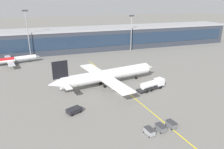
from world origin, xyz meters
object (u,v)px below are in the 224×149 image
object	(u,v)px
main_airliner	(107,75)
pushback_tug	(74,110)
baggage_cart_2	(171,124)
baggage_cart_0	(149,131)
fuel_tanker	(152,85)
commuter_jet_near	(11,60)
baggage_cart_1	(161,128)

from	to	relation	value
main_airliner	pushback_tug	xyz separation A→B (m)	(-14.29, -15.77, -2.93)
baggage_cart_2	baggage_cart_0	bearing A→B (deg)	-172.34
main_airliner	fuel_tanker	size ratio (longest dim) A/B	3.69
pushback_tug	commuter_jet_near	xyz separation A→B (m)	(-20.08, 54.69, 1.44)
baggage_cart_0	commuter_jet_near	world-z (taller)	commuter_jet_near
main_airliner	baggage_cart_0	size ratio (longest dim) A/B	14.45
baggage_cart_0	pushback_tug	bearing A→B (deg)	133.28
main_airliner	fuel_tanker	xyz separation A→B (m)	(13.26, -8.60, -2.03)
commuter_jet_near	baggage_cart_1	bearing A→B (deg)	-61.61
baggage_cart_0	commuter_jet_near	distance (m)	77.84
main_airliner	baggage_cart_1	xyz separation A→B (m)	(3.15, -30.49, -3.00)
fuel_tanker	baggage_cart_2	bearing A→B (deg)	-107.92
main_airliner	baggage_cart_2	world-z (taller)	main_airliner
pushback_tug	commuter_jet_near	bearing A→B (deg)	110.16
main_airliner	baggage_cart_2	distance (m)	30.87
baggage_cart_1	baggage_cart_0	bearing A→B (deg)	-172.34
fuel_tanker	baggage_cart_0	size ratio (longest dim) A/B	3.91
main_airliner	baggage_cart_1	bearing A→B (deg)	-84.11
fuel_tanker	baggage_cart_1	world-z (taller)	fuel_tanker
pushback_tug	baggage_cart_0	distance (m)	20.81
baggage_cart_1	baggage_cart_2	size ratio (longest dim) A/B	1.00
pushback_tug	commuter_jet_near	world-z (taller)	commuter_jet_near
main_airliner	commuter_jet_near	world-z (taller)	main_airliner
main_airliner	baggage_cart_1	world-z (taller)	main_airliner
main_airliner	baggage_cart_0	world-z (taller)	main_airliner
pushback_tug	baggage_cart_0	world-z (taller)	baggage_cart_0
baggage_cart_0	baggage_cart_1	bearing A→B (deg)	7.66
fuel_tanker	baggage_cart_0	bearing A→B (deg)	-120.76
main_airliner	baggage_cart_2	size ratio (longest dim) A/B	14.45
baggage_cart_0	baggage_cart_1	distance (m)	3.20
pushback_tug	fuel_tanker	bearing A→B (deg)	14.59
baggage_cart_0	commuter_jet_near	bearing A→B (deg)	116.19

